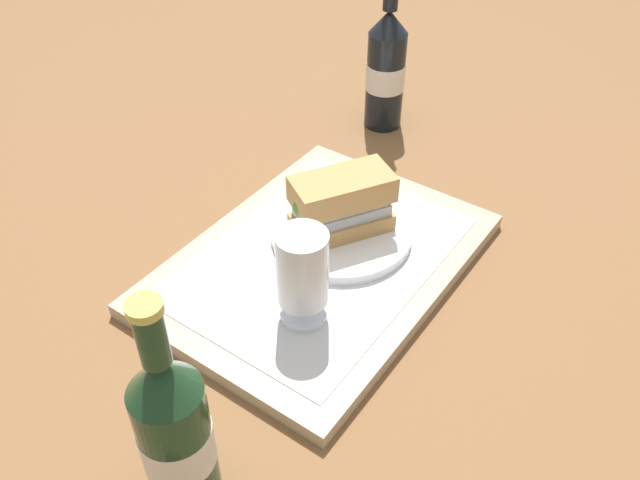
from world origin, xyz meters
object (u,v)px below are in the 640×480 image
Objects in this scene: plate at (342,233)px; beer_glass at (303,273)px; second_bottle at (386,68)px; sandwich at (341,204)px; beer_bottle at (175,434)px.

beer_glass is at bearing 16.37° from plate.
plate is at bearing 21.98° from second_bottle.
sandwich is at bearing -162.67° from beer_glass.
sandwich is 0.15m from beer_glass.
sandwich reaches higher than plate.
second_bottle reaches higher than plate.
plate is 0.71× the size of beer_bottle.
beer_glass reaches higher than sandwich.
sandwich is 1.15× the size of beer_glass.
second_bottle is at bearing -158.02° from plate.
sandwich is 0.39m from beer_bottle.
sandwich is at bearing -31.20° from plate.
beer_bottle is (0.38, 0.08, 0.03)m from sandwich.
beer_bottle is 0.73m from second_bottle.
beer_bottle is 1.00× the size of second_bottle.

